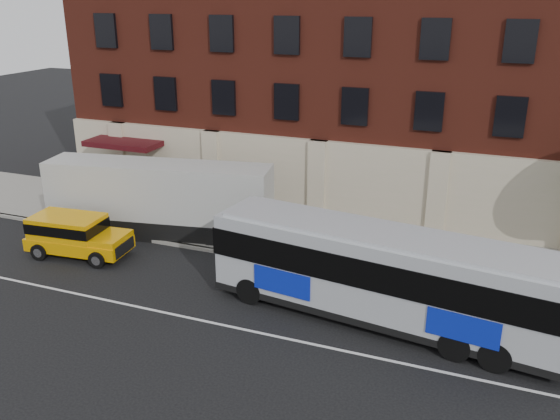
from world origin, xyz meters
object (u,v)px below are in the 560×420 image
at_px(city_bus, 383,273).
at_px(shipping_container, 159,200).
at_px(yellow_suv, 74,233).
at_px(sign_pole, 112,206).

height_order(city_bus, shipping_container, shipping_container).
bearing_deg(yellow_suv, shipping_container, 56.49).
xyz_separation_m(city_bus, yellow_suv, (-13.93, 0.65, -0.84)).
distance_m(sign_pole, city_bus, 14.19).
bearing_deg(city_bus, shipping_container, 160.63).
distance_m(yellow_suv, shipping_container, 4.20).
distance_m(city_bus, yellow_suv, 13.97).
bearing_deg(city_bus, sign_pole, 166.56).
relative_size(sign_pole, shipping_container, 0.23).
distance_m(sign_pole, yellow_suv, 2.68).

